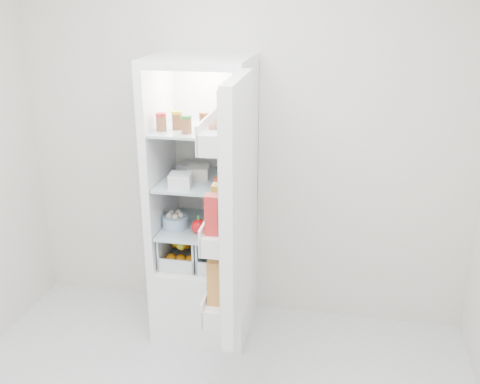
% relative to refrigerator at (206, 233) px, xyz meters
% --- Properties ---
extents(room_walls, '(3.02, 3.02, 2.61)m').
position_rel_refrigerator_xyz_m(room_walls, '(0.20, -1.25, 0.93)').
color(room_walls, silver).
rests_on(room_walls, ground).
extents(refrigerator, '(0.60, 0.60, 1.80)m').
position_rel_refrigerator_xyz_m(refrigerator, '(0.00, 0.00, 0.00)').
color(refrigerator, white).
rests_on(refrigerator, ground).
extents(shelf_low, '(0.49, 0.53, 0.01)m').
position_rel_refrigerator_xyz_m(shelf_low, '(-0.00, -0.06, 0.07)').
color(shelf_low, '#ABC1C9').
rests_on(shelf_low, refrigerator).
extents(shelf_mid, '(0.49, 0.53, 0.02)m').
position_rel_refrigerator_xyz_m(shelf_mid, '(-0.00, -0.06, 0.38)').
color(shelf_mid, '#ABC1C9').
rests_on(shelf_mid, refrigerator).
extents(shelf_top, '(0.49, 0.53, 0.02)m').
position_rel_refrigerator_xyz_m(shelf_top, '(-0.00, -0.06, 0.71)').
color(shelf_top, '#ABC1C9').
rests_on(shelf_top, refrigerator).
extents(crisper_left, '(0.23, 0.46, 0.22)m').
position_rel_refrigerator_xyz_m(crisper_left, '(-0.12, -0.06, -0.06)').
color(crisper_left, silver).
rests_on(crisper_left, refrigerator).
extents(crisper_right, '(0.23, 0.46, 0.22)m').
position_rel_refrigerator_xyz_m(crisper_right, '(0.12, -0.06, -0.06)').
color(crisper_right, silver).
rests_on(crisper_right, refrigerator).
extents(condiment_jars, '(0.38, 0.16, 0.08)m').
position_rel_refrigerator_xyz_m(condiment_jars, '(-0.04, -0.18, 0.76)').
color(condiment_jars, '#B21919').
rests_on(condiment_jars, shelf_top).
extents(squeeze_bottle, '(0.06, 0.06, 0.16)m').
position_rel_refrigerator_xyz_m(squeeze_bottle, '(0.21, 0.06, 0.80)').
color(squeeze_bottle, silver).
rests_on(squeeze_bottle, shelf_top).
extents(tub_white, '(0.14, 0.14, 0.08)m').
position_rel_refrigerator_xyz_m(tub_white, '(-0.09, -0.22, 0.43)').
color(tub_white, silver).
rests_on(tub_white, shelf_mid).
extents(tub_cream, '(0.14, 0.14, 0.07)m').
position_rel_refrigerator_xyz_m(tub_cream, '(-0.03, -0.04, 0.43)').
color(tub_cream, beige).
rests_on(tub_cream, shelf_mid).
extents(tin_red, '(0.11, 0.11, 0.06)m').
position_rel_refrigerator_xyz_m(tin_red, '(0.15, -0.18, 0.42)').
color(tin_red, red).
rests_on(tin_red, shelf_mid).
extents(foil_tray, '(0.20, 0.16, 0.04)m').
position_rel_refrigerator_xyz_m(foil_tray, '(-0.10, 0.09, 0.41)').
color(foil_tray, '#B5B6BA').
rests_on(foil_tray, shelf_mid).
extents(red_cabbage, '(0.16, 0.16, 0.16)m').
position_rel_refrigerator_xyz_m(red_cabbage, '(0.15, -0.04, 0.16)').
color(red_cabbage, '#5D205E').
rests_on(red_cabbage, shelf_low).
extents(bell_pepper, '(0.09, 0.09, 0.09)m').
position_rel_refrigerator_xyz_m(bell_pepper, '(0.00, -0.19, 0.13)').
color(bell_pepper, red).
rests_on(bell_pepper, shelf_low).
extents(mushroom_bowl, '(0.17, 0.17, 0.07)m').
position_rel_refrigerator_xyz_m(mushroom_bowl, '(-0.17, -0.13, 0.12)').
color(mushroom_bowl, '#96BCDF').
rests_on(mushroom_bowl, shelf_low).
extents(citrus_pile, '(0.20, 0.31, 0.16)m').
position_rel_refrigerator_xyz_m(citrus_pile, '(-0.12, -0.08, -0.08)').
color(citrus_pile, orange).
rests_on(citrus_pile, refrigerator).
extents(veg_pile, '(0.16, 0.30, 0.10)m').
position_rel_refrigerator_xyz_m(veg_pile, '(0.13, -0.06, -0.10)').
color(veg_pile, '#1A4E1A').
rests_on(veg_pile, refrigerator).
extents(fridge_door, '(0.19, 0.60, 1.30)m').
position_rel_refrigerator_xyz_m(fridge_door, '(0.31, -0.64, 0.43)').
color(fridge_door, white).
rests_on(fridge_door, refrigerator).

